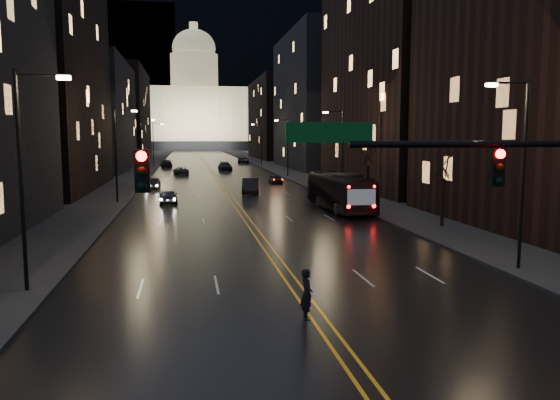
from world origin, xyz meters
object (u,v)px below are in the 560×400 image
bus (340,192)px  oncoming_car_b (153,184)px  receding_car_a (251,186)px  pedestrian_a (307,294)px  oncoming_car_a (168,197)px

bus → oncoming_car_b: size_ratio=2.73×
receding_car_a → pedestrian_a: 42.02m
receding_car_a → oncoming_car_a: bearing=-129.9°
receding_car_a → pedestrian_a: (-2.93, -41.92, 0.05)m
bus → pedestrian_a: bus is taller
bus → oncoming_car_a: size_ratio=2.77×
oncoming_car_a → pedestrian_a: 34.36m
bus → receding_car_a: bus is taller
oncoming_car_a → receding_car_a: receding_car_a is taller
bus → pedestrian_a: (-8.93, -27.14, -0.71)m
oncoming_car_a → pedestrian_a: bearing=97.5°
pedestrian_a → receding_car_a: bearing=-7.6°
oncoming_car_a → receding_car_a: bearing=-139.5°
oncoming_car_b → pedestrian_a: 48.66m
bus → receding_car_a: size_ratio=2.25×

